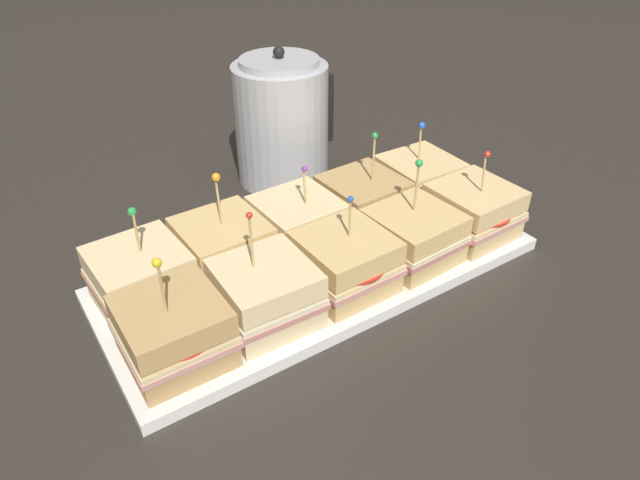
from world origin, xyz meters
name	(u,v)px	position (x,y,z in m)	size (l,w,h in m)	color
ground_plane	(320,273)	(0.00, 0.00, 0.00)	(6.00, 6.00, 0.00)	#2D2823
serving_platter	(320,268)	(0.00, 0.00, 0.01)	(0.63, 0.27, 0.02)	white
sandwich_front_far_left	(174,332)	(-0.24, -0.06, 0.06)	(0.12, 0.12, 0.15)	tan
sandwich_front_left	(266,294)	(-0.12, -0.06, 0.06)	(0.12, 0.12, 0.16)	beige
sandwich_front_center	(345,263)	(0.00, -0.06, 0.06)	(0.12, 0.12, 0.14)	tan
sandwich_front_right	(413,236)	(0.12, -0.06, 0.06)	(0.13, 0.13, 0.15)	tan
sandwich_front_far_right	(473,211)	(0.24, -0.06, 0.06)	(0.12, 0.12, 0.14)	#DBB77A
sandwich_back_far_left	(141,278)	(-0.24, 0.06, 0.06)	(0.12, 0.12, 0.15)	beige
sandwich_back_left	(223,248)	(-0.12, 0.06, 0.06)	(0.12, 0.12, 0.16)	tan
sandwich_back_center	(298,223)	(0.00, 0.06, 0.06)	(0.12, 0.12, 0.13)	beige
sandwich_back_right	(363,200)	(0.12, 0.06, 0.06)	(0.12, 0.12, 0.15)	tan
sandwich_back_far_right	(419,180)	(0.24, 0.06, 0.06)	(0.12, 0.12, 0.14)	#DBB77A
kettle_steel	(282,122)	(0.11, 0.29, 0.11)	(0.19, 0.17, 0.25)	#B7BABF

